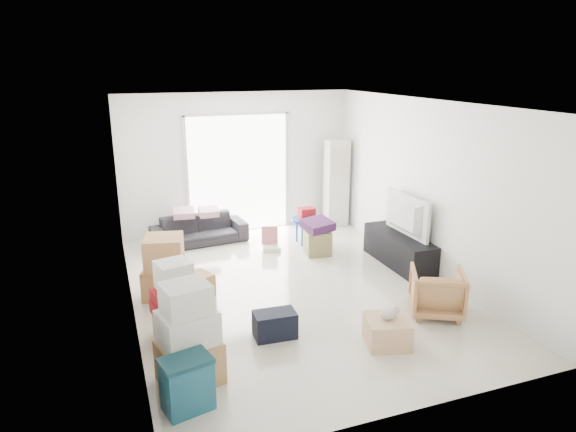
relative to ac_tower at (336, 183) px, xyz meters
The scene contains 21 objects.
room_shell 3.32m from the ac_tower, 126.35° to the right, with size 4.98×6.48×3.18m.
sliding_door 2.01m from the ac_tower, behind, with size 2.10×0.04×2.33m.
ac_tower is the anchor object (origin of this frame).
tv_console 2.43m from the ac_tower, 88.78° to the right, with size 0.47×1.56×0.52m, color black.
television 2.37m from the ac_tower, 88.78° to the right, with size 1.15×0.66×0.15m, color black.
sofa 2.90m from the ac_tower, behind, with size 1.72×0.50×0.67m, color #2A292F.
pillow_left 3.11m from the ac_tower, behind, with size 0.35×0.28×0.11m, color #B9879A.
pillow_right 2.67m from the ac_tower, behind, with size 0.39×0.31×0.13m, color #B9879A.
armchair 4.09m from the ac_tower, 95.98° to the right, with size 0.66×0.62×0.68m, color tan.
storage_bins 6.24m from the ac_tower, 128.31° to the right, with size 0.53×0.43×0.55m.
box_stack_a 5.82m from the ac_tower, 130.23° to the right, with size 0.70×0.63×1.11m.
box_stack_b 5.15m from the ac_tower, 136.90° to the right, with size 0.59×0.54×1.00m.
box_stack_c 4.38m from the ac_tower, 148.68° to the right, with size 0.73×0.67×0.90m.
loose_box 4.13m from the ac_tower, 144.21° to the right, with size 0.38×0.38×0.32m, color tan.
duffel_bag 4.73m from the ac_tower, 124.16° to the right, with size 0.51×0.31×0.33m, color black.
ottoman 1.87m from the ac_tower, 125.49° to the right, with size 0.42×0.42×0.42m, color olive.
blanket 1.79m from the ac_tower, 125.49° to the right, with size 0.46×0.46×0.14m, color #411E4B.
kids_table 1.35m from the ac_tower, 139.57° to the right, with size 0.56×0.56×0.68m.
toy_walker 2.10m from the ac_tower, 151.09° to the right, with size 0.37×0.35×0.42m.
wood_crate 4.76m from the ac_tower, 107.69° to the right, with size 0.49×0.49×0.33m, color #E0AE81.
plush_bunny 4.72m from the ac_tower, 107.37° to the right, with size 0.27×0.15×0.14m.
Camera 1 is at (-2.45, -6.53, 3.22)m, focal length 32.00 mm.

